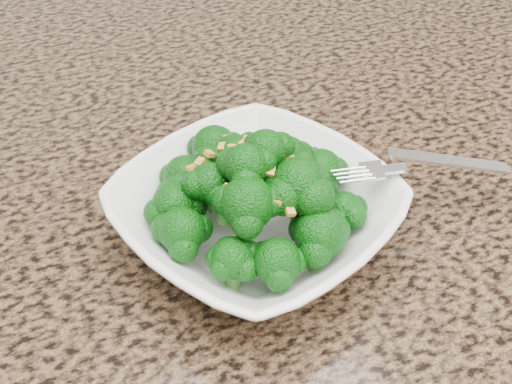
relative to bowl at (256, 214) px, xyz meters
name	(u,v)px	position (x,y,z in m)	size (l,w,h in m)	color
granite_counter	(156,203)	(-0.06, 0.09, -0.04)	(1.64, 1.04, 0.03)	brown
bowl	(256,214)	(0.00, 0.00, 0.00)	(0.21, 0.21, 0.05)	white
broccoli_pile	(256,155)	(0.00, 0.00, 0.06)	(0.19, 0.19, 0.07)	#084E09
garlic_topping	(256,113)	(0.00, 0.00, 0.10)	(0.11, 0.11, 0.01)	gold
fork	(397,168)	(0.11, -0.03, 0.03)	(0.18, 0.03, 0.01)	silver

